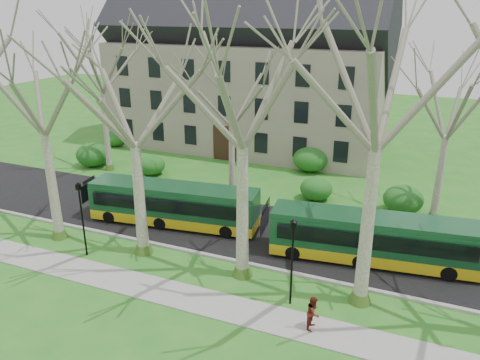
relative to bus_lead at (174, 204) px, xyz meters
name	(u,v)px	position (x,y,z in m)	size (l,w,h in m)	color
ground	(189,268)	(3.41, -4.41, -1.41)	(120.00, 120.00, 0.00)	#237321
sidewalk	(164,292)	(3.41, -6.91, -1.38)	(70.00, 2.00, 0.06)	gray
road	(230,226)	(3.41, 1.09, -1.38)	(80.00, 8.00, 0.06)	black
curb	(201,254)	(3.41, -2.91, -1.34)	(80.00, 0.25, 0.14)	#A5A39E
building	(249,63)	(-2.59, 19.59, 6.65)	(26.50, 12.20, 16.00)	gray
tree_row_verge	(186,141)	(3.41, -4.11, 5.59)	(49.00, 7.00, 14.00)	gray
tree_row_far	(243,115)	(2.08, 6.59, 4.59)	(33.00, 7.00, 12.00)	gray
lamp_row	(177,233)	(3.41, -5.41, 1.16)	(36.22, 0.22, 4.30)	black
hedges	(220,164)	(-1.25, 9.59, -0.41)	(30.60, 8.60, 2.00)	#1B6020
bus_lead	(174,204)	(0.00, 0.00, 0.00)	(10.83, 2.26, 2.71)	#144625
bus_follow	(373,238)	(12.37, 0.06, 0.02)	(10.98, 2.29, 2.74)	#144625
pedestrian_b	(313,313)	(10.86, -6.81, -0.58)	(0.75, 0.58, 1.54)	maroon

